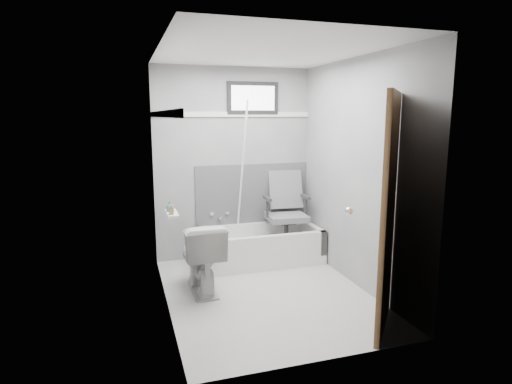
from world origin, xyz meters
name	(u,v)px	position (x,y,z in m)	size (l,w,h in m)	color
floor	(266,293)	(0.00, 0.00, 0.00)	(2.60, 2.60, 0.00)	silver
ceiling	(267,51)	(0.00, 0.00, 2.40)	(2.60, 2.60, 0.00)	silver
wall_back	(234,164)	(0.00, 1.30, 1.20)	(2.00, 0.02, 2.40)	gray
wall_front	(327,204)	(0.00, -1.30, 1.20)	(2.00, 0.02, 2.40)	gray
wall_left	(163,183)	(-1.00, 0.00, 1.20)	(0.02, 2.60, 2.40)	gray
wall_right	(356,174)	(1.00, 0.00, 1.20)	(0.02, 2.60, 2.40)	gray
bathtub	(260,246)	(0.23, 0.93, 0.21)	(1.50, 0.70, 0.42)	white
office_chair	(287,211)	(0.60, 0.98, 0.61)	(0.57, 0.57, 0.99)	slate
toilet	(201,257)	(-0.62, 0.27, 0.37)	(0.42, 0.75, 0.73)	silver
door	(439,221)	(0.98, -1.28, 1.00)	(0.78, 0.78, 2.00)	brown
window	(253,98)	(0.25, 1.29, 2.02)	(0.66, 0.04, 0.40)	black
backerboard	(253,194)	(0.25, 1.29, 0.80)	(1.50, 0.02, 0.78)	#4C4C4F
trim_back	(233,114)	(0.00, 1.29, 1.82)	(2.00, 0.02, 0.06)	white
trim_left	(162,114)	(-0.99, 0.00, 1.82)	(0.02, 2.60, 0.06)	white
pole	(242,178)	(0.04, 1.06, 1.05)	(0.02, 0.02, 1.95)	white
shelf	(172,214)	(-0.93, 0.03, 0.90)	(0.10, 0.32, 0.03)	white
soap_bottle_a	(171,209)	(-0.94, -0.05, 0.97)	(0.04, 0.04, 0.10)	olive
soap_bottle_b	(170,206)	(-0.94, 0.09, 0.96)	(0.08, 0.08, 0.10)	slate
faucet	(220,215)	(-0.20, 1.27, 0.55)	(0.26, 0.10, 0.16)	silver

